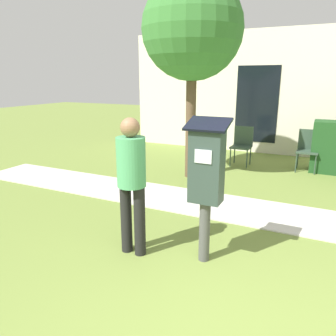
% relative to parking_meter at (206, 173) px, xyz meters
% --- Properties ---
extents(sidewalk, '(12.00, 1.10, 0.02)m').
position_rel_parking_meter_xyz_m(sidewalk, '(0.76, 1.61, -1.01)').
color(sidewalk, beige).
rests_on(sidewalk, ground).
extents(building_facade, '(10.00, 0.26, 3.20)m').
position_rel_parking_meter_xyz_m(building_facade, '(0.76, 5.97, 0.58)').
color(building_facade, beige).
rests_on(building_facade, ground).
extents(parking_meter, '(0.44, 0.31, 1.59)m').
position_rel_parking_meter_xyz_m(parking_meter, '(0.00, 0.00, 0.00)').
color(parking_meter, '#4C4C4C').
rests_on(parking_meter, ground).
extents(person_standing, '(0.32, 0.32, 1.58)m').
position_rel_parking_meter_xyz_m(person_standing, '(-0.80, -0.20, -0.09)').
color(person_standing, black).
rests_on(person_standing, ground).
extents(outdoor_chair_left, '(0.44, 0.44, 0.90)m').
position_rel_parking_meter_xyz_m(outdoor_chair_left, '(-0.63, 4.37, -0.49)').
color(outdoor_chair_left, '#334738').
rests_on(outdoor_chair_left, ground).
extents(outdoor_chair_middle, '(0.44, 0.44, 0.90)m').
position_rel_parking_meter_xyz_m(outdoor_chair_middle, '(0.79, 4.50, -0.49)').
color(outdoor_chair_middle, '#334738').
rests_on(outdoor_chair_middle, ground).
extents(tree, '(1.90, 1.90, 3.82)m').
position_rel_parking_meter_xyz_m(tree, '(-1.36, 2.96, 1.83)').
color(tree, brown).
rests_on(tree, ground).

